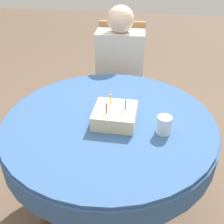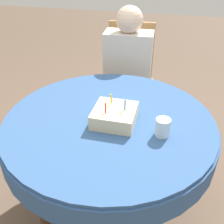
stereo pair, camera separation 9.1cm
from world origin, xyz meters
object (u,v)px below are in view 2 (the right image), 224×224
Objects in this scene: person at (128,63)px; chair at (128,77)px; birthday_cake at (115,115)px; drinking_glass at (163,127)px.

chair is at bearing 90.00° from person.
birthday_cake is 0.26m from drinking_glass.
drinking_glass is at bearing -72.72° from person.
person is 5.20× the size of birthday_cake.
person is at bearing 96.41° from birthday_cake.
drinking_glass is at bearing -12.05° from birthday_cake.
chair is at bearing 109.35° from drinking_glass.
chair reaches higher than birthday_cake.
person is 0.89m from birthday_cake.
chair is at bearing 96.13° from birthday_cake.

